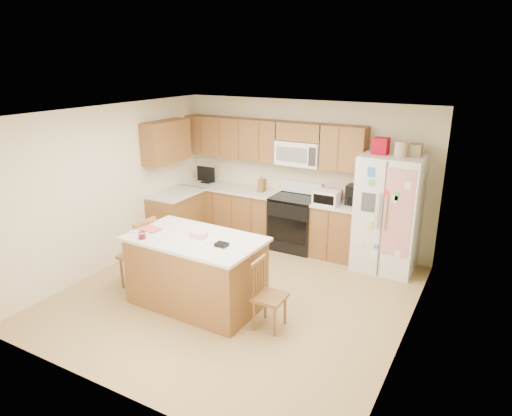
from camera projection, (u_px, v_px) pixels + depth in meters
The scene contains 9 objects.
ground at pixel (237, 295), 6.37m from camera, with size 4.50×4.50×0.00m, color tan.
room_shell at pixel (235, 196), 5.92m from camera, with size 4.60×4.60×2.52m.
cabinetry at pixel (241, 191), 8.02m from camera, with size 3.36×1.56×2.15m.
stove at pixel (295, 222), 7.83m from camera, with size 0.76×0.65×1.13m.
refrigerator at pixel (388, 212), 6.92m from camera, with size 0.90×0.79×2.04m.
island at pixel (196, 271), 6.00m from camera, with size 1.77×1.06×1.04m.
windsor_chair_left at pixel (139, 255), 6.47m from camera, with size 0.43×0.45×1.03m.
windsor_chair_back at pixel (225, 259), 6.48m from camera, with size 0.42×0.40×0.91m.
windsor_chair_right at pixel (268, 296), 5.49m from camera, with size 0.37×0.39×0.88m.
Camera 1 is at (2.98, -4.83, 3.14)m, focal length 32.00 mm.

